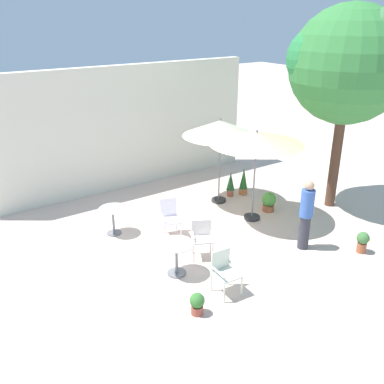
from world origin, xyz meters
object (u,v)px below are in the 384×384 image
patio_chair_1 (202,236)px  potted_plant_2 (231,183)px  patio_umbrella_0 (220,129)px  cafe_table_0 (176,253)px  potted_plant_1 (269,201)px  patio_chair_0 (224,269)px  patio_umbrella_1 (257,139)px  potted_plant_3 (243,182)px  potted_plant_4 (363,241)px  cafe_table_1 (113,216)px  patio_chair_2 (170,215)px  standing_person (306,214)px  potted_plant_0 (197,303)px  shade_tree (348,64)px

patio_chair_1 → potted_plant_2: (2.81, 2.39, -0.11)m
patio_umbrella_0 → cafe_table_0: size_ratio=3.35×
patio_umbrella_0 → potted_plant_1: bearing=-60.0°
patio_chair_0 → patio_chair_1: size_ratio=1.02×
patio_umbrella_1 → cafe_table_0: bearing=-160.9°
potted_plant_3 → potted_plant_4: bearing=-90.0°
cafe_table_1 → patio_chair_1: patio_chair_1 is taller
patio_chair_2 → potted_plant_4: 4.71m
patio_umbrella_0 → standing_person: size_ratio=1.46×
patio_chair_2 → potted_plant_0: patio_chair_2 is taller
standing_person → potted_plant_4: bearing=-43.5°
patio_chair_1 → potted_plant_2: patio_chair_1 is taller
cafe_table_0 → potted_plant_4: 4.48m
cafe_table_0 → cafe_table_1: bearing=97.9°
potted_plant_3 → potted_plant_0: bearing=-139.0°
potted_plant_3 → standing_person: size_ratio=0.50×
standing_person → patio_chair_1: bearing=154.0°
potted_plant_1 → potted_plant_4: (0.21, -2.95, 0.00)m
patio_umbrella_0 → standing_person: (-0.01, -3.35, -1.35)m
patio_umbrella_0 → patio_chair_0: (-2.69, -3.64, -1.74)m
cafe_table_0 → patio_umbrella_0: bearing=39.2°
potted_plant_2 → patio_umbrella_0: bearing=-166.7°
cafe_table_1 → potted_plant_3: size_ratio=0.83×
potted_plant_0 → potted_plant_1: (4.32, 2.58, 0.06)m
patio_chair_2 → patio_chair_0: bearing=-98.2°
potted_plant_3 → patio_chair_1: bearing=-144.9°
patio_chair_2 → potted_plant_3: 3.41m
potted_plant_4 → cafe_table_1: bearing=136.7°
shade_tree → patio_umbrella_0: (-2.62, 2.03, -1.78)m
patio_umbrella_1 → patio_chair_1: bearing=-160.7°
cafe_table_0 → patio_chair_1: size_ratio=0.87×
patio_umbrella_0 → potted_plant_2: 1.92m
cafe_table_0 → patio_chair_0: (0.45, -1.08, -0.01)m
potted_plant_3 → potted_plant_4: (-0.00, -4.30, -0.12)m
shade_tree → potted_plant_0: shade_tree is taller
patio_umbrella_1 → potted_plant_0: (-3.59, -2.46, -2.05)m
patio_chair_1 → potted_plant_2: size_ratio=1.12×
patio_chair_1 → potted_plant_3: bearing=35.1°
patio_chair_1 → standing_person: standing_person is taller
patio_chair_1 → potted_plant_1: size_ratio=1.55×
potted_plant_0 → patio_chair_1: bearing=51.9°
potted_plant_4 → standing_person: size_ratio=0.30×
potted_plant_3 → potted_plant_2: bearing=164.3°
potted_plant_2 → potted_plant_3: size_ratio=0.90×
patio_umbrella_0 → standing_person: 3.61m
potted_plant_1 → patio_chair_1: bearing=-163.1°
patio_chair_0 → potted_plant_2: (3.25, 3.78, -0.10)m
cafe_table_0 → cafe_table_1: 2.50m
patio_umbrella_1 → cafe_table_1: (-3.52, 1.37, -1.79)m
cafe_table_0 → potted_plant_2: 4.58m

